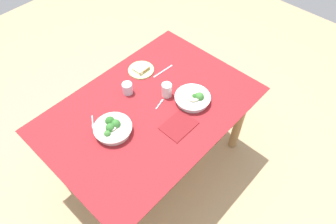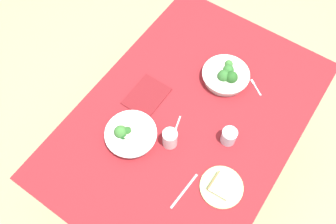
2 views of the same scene
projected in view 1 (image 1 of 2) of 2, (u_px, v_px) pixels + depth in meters
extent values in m
plane|color=tan|center=(154.00, 162.00, 2.62)|extent=(6.00, 6.00, 0.00)
cube|color=maroon|center=(150.00, 109.00, 2.06)|extent=(1.43, 0.99, 0.01)
cube|color=#9E7547|center=(150.00, 110.00, 2.07)|extent=(1.39, 0.96, 0.02)
cylinder|color=#9E7547|center=(239.00, 121.00, 2.47)|extent=(0.07, 0.07, 0.69)
cylinder|color=#9E7547|center=(56.00, 160.00, 2.24)|extent=(0.07, 0.07, 0.69)
cylinder|color=#9E7547|center=(169.00, 75.00, 2.80)|extent=(0.07, 0.07, 0.69)
cylinder|color=silver|center=(113.00, 130.00, 1.92)|extent=(0.22, 0.22, 0.04)
cylinder|color=silver|center=(113.00, 127.00, 1.90)|extent=(0.24, 0.24, 0.01)
sphere|color=#33702D|center=(110.00, 128.00, 1.88)|extent=(0.06, 0.06, 0.06)
sphere|color=#33702D|center=(116.00, 124.00, 1.90)|extent=(0.06, 0.06, 0.06)
sphere|color=#3D7A33|center=(107.00, 134.00, 1.86)|extent=(0.04, 0.04, 0.04)
sphere|color=#286023|center=(110.00, 121.00, 1.91)|extent=(0.06, 0.06, 0.06)
cylinder|color=beige|center=(111.00, 126.00, 1.89)|extent=(0.08, 0.08, 0.01)
cylinder|color=white|center=(192.00, 99.00, 2.08)|extent=(0.22, 0.22, 0.04)
cylinder|color=white|center=(193.00, 97.00, 2.07)|extent=(0.24, 0.24, 0.01)
sphere|color=#1E511E|center=(198.00, 95.00, 2.07)|extent=(0.04, 0.04, 0.04)
sphere|color=#3D7A33|center=(200.00, 97.00, 2.05)|extent=(0.06, 0.06, 0.06)
sphere|color=#286023|center=(195.00, 97.00, 2.05)|extent=(0.04, 0.04, 0.04)
cylinder|color=beige|center=(193.00, 97.00, 2.05)|extent=(0.09, 0.09, 0.01)
cylinder|color=#B7D684|center=(141.00, 70.00, 2.28)|extent=(0.19, 0.19, 0.01)
cube|color=beige|center=(141.00, 68.00, 2.27)|extent=(0.10, 0.10, 0.02)
cube|color=#9E703D|center=(145.00, 71.00, 2.25)|extent=(0.10, 0.01, 0.02)
cylinder|color=silver|center=(128.00, 88.00, 2.12)|extent=(0.07, 0.07, 0.08)
cylinder|color=silver|center=(166.00, 90.00, 2.10)|extent=(0.07, 0.07, 0.10)
cube|color=#B7B7BC|center=(158.00, 106.00, 2.07)|extent=(0.07, 0.03, 0.00)
cube|color=#B7B7BC|center=(162.00, 101.00, 2.10)|extent=(0.03, 0.02, 0.00)
cube|color=#B7B7BC|center=(92.00, 120.00, 1.99)|extent=(0.05, 0.07, 0.00)
cube|color=#B7B7BC|center=(93.00, 126.00, 1.96)|extent=(0.03, 0.03, 0.00)
cube|color=#B7B7BC|center=(163.00, 71.00, 2.28)|extent=(0.19, 0.02, 0.00)
cube|color=maroon|center=(179.00, 126.00, 1.96)|extent=(0.22, 0.17, 0.01)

